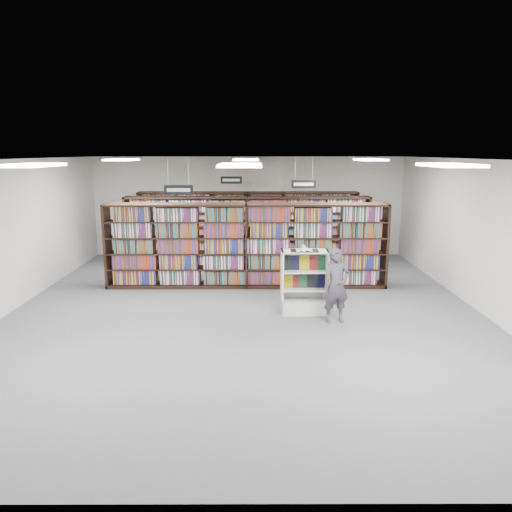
{
  "coord_description": "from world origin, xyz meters",
  "views": [
    {
      "loc": [
        0.2,
        -10.24,
        3.35
      ],
      "look_at": [
        0.24,
        0.5,
        1.1
      ],
      "focal_mm": 35.0,
      "sensor_mm": 36.0,
      "label": 1
    }
  ],
  "objects_px": {
    "open_book": "(304,249)",
    "endcap_display": "(304,291)",
    "bookshelf_row_near": "(246,246)",
    "shopper": "(336,286)"
  },
  "relations": [
    {
      "from": "bookshelf_row_near",
      "to": "endcap_display",
      "type": "relative_size",
      "value": 5.18
    },
    {
      "from": "bookshelf_row_near",
      "to": "endcap_display",
      "type": "xyz_separation_m",
      "value": [
        1.24,
        -2.11,
        -0.58
      ]
    },
    {
      "from": "endcap_display",
      "to": "shopper",
      "type": "distance_m",
      "value": 0.88
    },
    {
      "from": "shopper",
      "to": "open_book",
      "type": "bearing_deg",
      "value": 127.52
    },
    {
      "from": "shopper",
      "to": "endcap_display",
      "type": "bearing_deg",
      "value": 121.46
    },
    {
      "from": "bookshelf_row_near",
      "to": "shopper",
      "type": "relative_size",
      "value": 4.66
    },
    {
      "from": "open_book",
      "to": "shopper",
      "type": "height_order",
      "value": "shopper"
    },
    {
      "from": "endcap_display",
      "to": "open_book",
      "type": "distance_m",
      "value": 0.92
    },
    {
      "from": "open_book",
      "to": "shopper",
      "type": "distance_m",
      "value": 1.0
    },
    {
      "from": "open_book",
      "to": "endcap_display",
      "type": "bearing_deg",
      "value": 80.04
    }
  ]
}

